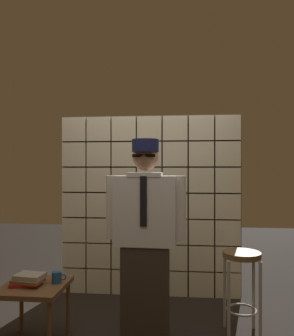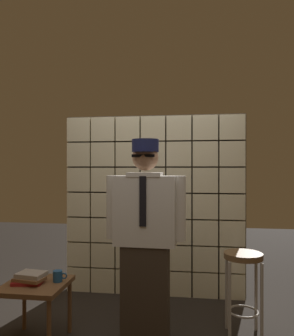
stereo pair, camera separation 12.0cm
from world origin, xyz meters
name	(u,v)px [view 2 (the right image)]	position (x,y,z in m)	size (l,w,h in m)	color
glass_block_wall	(153,205)	(0.00, 1.36, 1.05)	(2.15, 0.10, 2.15)	beige
standing_person	(145,237)	(0.06, 0.26, 0.91)	(0.69, 0.30, 1.74)	#382D23
bar_stool	(243,274)	(0.91, 0.48, 0.55)	(0.34, 0.34, 0.74)	brown
side_table	(36,291)	(-0.87, 0.12, 0.45)	(0.52, 0.52, 0.51)	brown
book_stack	(30,278)	(-0.91, 0.11, 0.56)	(0.29, 0.22, 0.09)	maroon
coffee_mug	(58,276)	(-0.69, 0.18, 0.56)	(0.13, 0.08, 0.09)	navy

